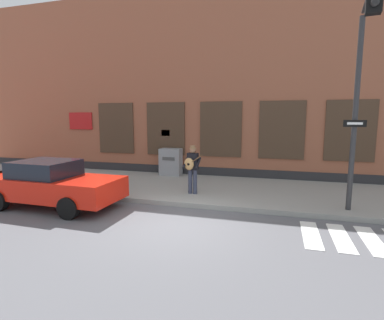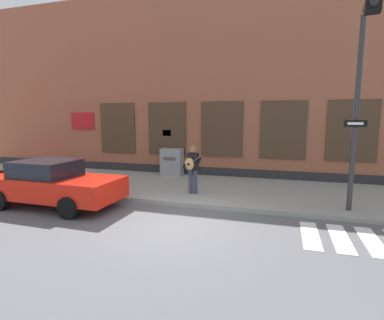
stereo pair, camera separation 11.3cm
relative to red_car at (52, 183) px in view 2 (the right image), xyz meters
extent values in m
plane|color=#56565B|center=(4.50, -0.48, -0.77)|extent=(160.00, 160.00, 0.00)
cube|color=gray|center=(4.50, 3.54, -0.69)|extent=(28.00, 4.85, 0.16)
cube|color=#99563D|center=(4.50, 7.97, 3.70)|extent=(28.00, 4.00, 8.94)
cube|color=#28282B|center=(4.50, 5.95, -0.50)|extent=(28.00, 0.04, 0.55)
cube|color=#473323|center=(-1.00, 5.94, 1.61)|extent=(1.97, 0.06, 2.57)
cube|color=black|center=(-1.00, 5.93, 1.61)|extent=(1.85, 0.03, 2.45)
cube|color=#473323|center=(1.75, 5.94, 1.61)|extent=(1.97, 0.06, 2.57)
cube|color=black|center=(1.75, 5.93, 1.61)|extent=(1.85, 0.03, 2.45)
cube|color=#473323|center=(4.50, 5.94, 1.61)|extent=(1.97, 0.06, 2.57)
cube|color=black|center=(4.50, 5.93, 1.61)|extent=(1.85, 0.03, 2.45)
cube|color=#473323|center=(7.25, 5.94, 1.61)|extent=(1.97, 0.06, 2.57)
cube|color=black|center=(7.25, 5.93, 1.61)|extent=(1.85, 0.03, 2.45)
cube|color=#473323|center=(10.00, 5.94, 1.61)|extent=(1.97, 0.06, 2.57)
cube|color=black|center=(10.00, 5.93, 1.61)|extent=(1.85, 0.03, 2.45)
cube|color=red|center=(-3.12, 5.93, 1.97)|extent=(1.40, 0.04, 0.90)
cube|color=yellow|center=(1.75, 5.92, 1.41)|extent=(0.44, 0.02, 0.30)
cube|color=silver|center=(8.01, -0.19, -0.76)|extent=(0.42, 1.90, 0.01)
cube|color=silver|center=(8.70, -0.19, -0.76)|extent=(0.42, 1.90, 0.01)
cube|color=silver|center=(9.38, -0.19, -0.76)|extent=(0.42, 1.90, 0.01)
cube|color=red|center=(0.05, 0.00, -0.10)|extent=(4.64, 1.94, 0.68)
cube|color=black|center=(-0.20, 0.00, 0.50)|extent=(1.87, 1.62, 0.52)
cube|color=black|center=(-2.20, 0.05, 0.28)|extent=(0.14, 1.69, 0.08)
cube|color=silver|center=(2.33, 0.52, -0.03)|extent=(0.07, 0.24, 0.12)
cube|color=red|center=(-2.19, 0.62, -0.03)|extent=(0.07, 0.24, 0.12)
cube|color=silver|center=(2.30, -0.62, -0.03)|extent=(0.07, 0.24, 0.12)
cylinder|color=black|center=(1.41, 0.84, -0.44)|extent=(0.67, 0.25, 0.66)
cylinder|color=black|center=(1.37, -0.90, -0.44)|extent=(0.67, 0.25, 0.66)
cylinder|color=black|center=(-1.26, 0.90, -0.44)|extent=(0.67, 0.25, 0.66)
cylinder|color=black|center=(-1.30, -0.85, -0.44)|extent=(0.67, 0.25, 0.66)
cylinder|color=#33384C|center=(4.26, 2.35, -0.17)|extent=(0.15, 0.15, 0.89)
cylinder|color=#33384C|center=(4.08, 2.34, -0.17)|extent=(0.15, 0.15, 0.89)
cube|color=black|center=(4.17, 2.36, 0.58)|extent=(0.39, 0.24, 0.61)
sphere|color=#9E7051|center=(4.17, 2.36, 1.00)|extent=(0.22, 0.22, 0.22)
cylinder|color=olive|center=(4.17, 2.36, 1.06)|extent=(0.28, 0.28, 0.02)
cylinder|color=olive|center=(4.17, 2.36, 1.11)|extent=(0.18, 0.18, 0.09)
cylinder|color=black|center=(4.41, 2.24, 0.54)|extent=(0.12, 0.51, 0.39)
cylinder|color=black|center=(3.93, 2.27, 0.54)|extent=(0.12, 0.51, 0.39)
ellipsoid|color=tan|center=(4.08, 2.18, 0.51)|extent=(0.37, 0.14, 0.44)
cylinder|color=black|center=(4.08, 2.12, 0.51)|extent=(0.09, 0.02, 0.09)
cylinder|color=brown|center=(4.34, 2.15, 0.69)|extent=(0.47, 0.06, 0.34)
cylinder|color=#2D2D30|center=(9.24, 1.80, 2.17)|extent=(0.15, 0.15, 5.57)
sphere|color=black|center=(8.88, -0.82, 4.44)|extent=(0.17, 0.17, 0.17)
cube|color=black|center=(9.23, 1.69, 1.99)|extent=(0.60, 0.11, 0.20)
cube|color=white|center=(9.22, 1.67, 1.99)|extent=(0.40, 0.07, 0.07)
cube|color=gray|center=(2.16, 5.52, 0.03)|extent=(1.03, 0.60, 1.29)
cube|color=#4C4C4C|center=(2.16, 5.21, 0.22)|extent=(0.62, 0.02, 0.16)
camera|label=1|loc=(7.14, -7.95, 2.16)|focal=28.00mm
camera|label=2|loc=(7.25, -7.92, 2.16)|focal=28.00mm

